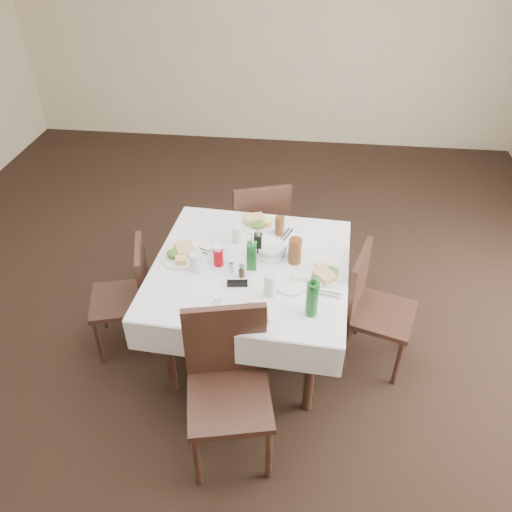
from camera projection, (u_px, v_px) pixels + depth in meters
The scene contains 33 objects.
ground_plane at pixel (222, 335), 3.70m from camera, with size 7.00×7.00×0.00m, color black.
room_shell at pixel (209, 111), 2.67m from camera, with size 6.04×7.04×2.80m.
dining_table at pixel (251, 276), 3.19m from camera, with size 1.29×1.29×0.76m.
chair_north at pixel (259, 225), 3.93m from camera, with size 0.55×0.55×0.91m.
chair_south at pixel (228, 376), 2.71m from camera, with size 0.54×0.54×0.95m.
chair_east at pixel (371, 302), 3.26m from camera, with size 0.51×0.51×0.86m.
chair_west at pixel (130, 291), 3.38m from camera, with size 0.48×0.48×0.82m.
meal_north at pixel (258, 223), 3.48m from camera, with size 0.26×0.26×0.06m.
meal_south at pixel (252, 314), 2.76m from camera, with size 0.24×0.24×0.05m.
meal_east at pixel (326, 273), 3.04m from camera, with size 0.24×0.24×0.05m.
meal_west at pixel (181, 254), 3.19m from camera, with size 0.27×0.27×0.06m.
side_plate_a at pixel (222, 236), 3.38m from camera, with size 0.18×0.18×0.01m.
side_plate_b at pixel (291, 286), 2.97m from camera, with size 0.17×0.17×0.01m.
water_n at pixel (237, 234), 3.31m from camera, with size 0.06×0.06×0.11m.
water_s at pixel (270, 285), 2.88m from camera, with size 0.08×0.08×0.14m.
water_e at pixel (293, 249), 3.16m from camera, with size 0.07×0.07×0.13m.
water_w at pixel (195, 262), 3.06m from camera, with size 0.07×0.07×0.13m.
iced_tea_a at pixel (279, 226), 3.37m from camera, with size 0.06×0.06×0.13m.
iced_tea_b at pixel (295, 251), 3.11m from camera, with size 0.08×0.08×0.17m.
bread_basket at pixel (271, 250), 3.21m from camera, with size 0.20×0.20×0.07m.
oil_cruet_dark at pixel (258, 244), 3.17m from camera, with size 0.05×0.05×0.21m.
oil_cruet_green at pixel (252, 255), 3.05m from camera, with size 0.06×0.06×0.24m.
ketchup_bottle at pixel (218, 257), 3.10m from camera, with size 0.06×0.06×0.13m.
salt_shaker at pixel (231, 268), 3.06m from camera, with size 0.03×0.03×0.07m.
pepper_shaker at pixel (242, 271), 3.02m from camera, with size 0.04×0.04×0.08m.
coffee_mug at pixel (217, 253), 3.16m from camera, with size 0.15×0.15×0.11m.
sunglasses at pixel (237, 283), 2.98m from camera, with size 0.13×0.05×0.03m.
green_bottle at pixel (312, 298), 2.72m from camera, with size 0.07×0.07×0.26m.
sugar_caddy at pixel (300, 278), 3.00m from camera, with size 0.09×0.06×0.04m.
cutlery_n at pixel (287, 235), 3.40m from camera, with size 0.09×0.16×0.01m.
cutlery_s at pixel (213, 308), 2.82m from camera, with size 0.08×0.17×0.01m.
cutlery_e at pixel (324, 293), 2.92m from camera, with size 0.21×0.09×0.01m.
cutlery_w at pixel (199, 250), 3.26m from camera, with size 0.19×0.11×0.01m.
Camera 1 is at (0.55, -2.55, 2.71)m, focal length 35.00 mm.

